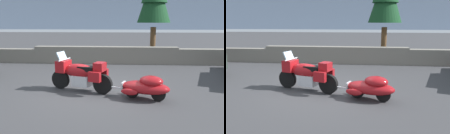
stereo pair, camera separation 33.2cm
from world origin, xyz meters
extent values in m
plane|color=#38383A|center=(0.00, 0.00, 0.00)|extent=(80.00, 80.00, 0.00)
cube|color=slate|center=(0.00, 5.15, 0.48)|extent=(8.00, 0.55, 0.96)
cube|color=#8C9EB7|center=(0.00, 95.14, 8.00)|extent=(240.00, 80.00, 16.00)
cylinder|color=black|center=(-1.16, 0.23, 0.33)|extent=(0.67, 0.34, 0.66)
cylinder|color=black|center=(0.41, -0.28, 0.33)|extent=(0.67, 0.34, 0.66)
cube|color=silver|center=(-0.33, -0.04, 0.38)|extent=(0.71, 0.61, 0.36)
ellipsoid|color=maroon|center=(-0.42, -0.01, 0.71)|extent=(1.28, 0.79, 0.48)
cube|color=maroon|center=(-1.02, 0.19, 0.83)|extent=(0.50, 0.61, 0.40)
cube|color=#9EB7C6|center=(-1.07, 0.20, 1.16)|extent=(0.32, 0.48, 0.34)
cube|color=black|center=(-0.14, -0.10, 0.81)|extent=(0.64, 0.52, 0.16)
cube|color=maroon|center=(0.31, -0.25, 0.91)|extent=(0.43, 0.48, 0.28)
cube|color=maroon|center=(0.17, -0.52, 0.63)|extent=(0.43, 0.28, 0.32)
cube|color=maroon|center=(0.36, 0.05, 0.63)|extent=(0.43, 0.28, 0.32)
cylinder|color=silver|center=(-0.97, 0.17, 1.06)|extent=(0.26, 0.68, 0.04)
cylinder|color=silver|center=(-1.11, 0.22, 0.58)|extent=(0.26, 0.15, 0.54)
cylinder|color=black|center=(1.37, -0.60, 0.22)|extent=(0.45, 0.23, 0.44)
cylinder|color=black|center=(2.16, -0.86, 0.22)|extent=(0.45, 0.23, 0.44)
ellipsoid|color=maroon|center=(1.76, -0.73, 0.38)|extent=(1.64, 1.12, 0.40)
ellipsoid|color=maroon|center=(1.94, -0.79, 0.60)|extent=(0.86, 0.76, 0.32)
cube|color=silver|center=(1.09, -0.51, 0.36)|extent=(0.16, 0.32, 0.24)
ellipsoid|color=maroon|center=(1.27, -0.91, 0.28)|extent=(0.54, 0.30, 0.20)
ellipsoid|color=maroon|center=(1.47, -0.30, 0.28)|extent=(0.54, 0.30, 0.20)
cylinder|color=silver|center=(0.72, -0.39, 0.27)|extent=(0.68, 0.27, 0.05)
cylinder|color=brown|center=(2.78, 6.61, 1.00)|extent=(0.34, 0.34, 2.01)
camera|label=1|loc=(1.18, -7.42, 2.38)|focal=36.16mm
camera|label=2|loc=(1.51, -7.40, 2.38)|focal=36.16mm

